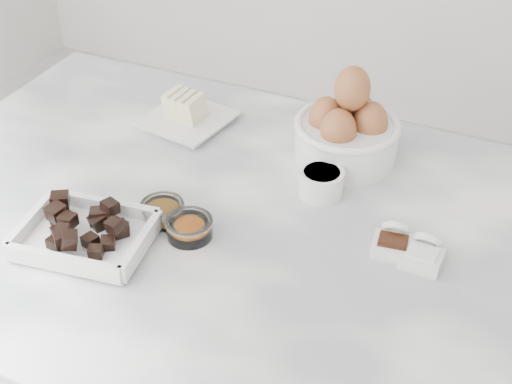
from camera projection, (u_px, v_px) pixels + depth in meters
marble_slab at (237, 229)px, 1.15m from camera, size 1.20×0.80×0.04m
chocolate_dish at (85, 232)px, 1.07m from camera, size 0.21×0.18×0.05m
butter_plate at (186, 113)px, 1.36m from camera, size 0.17×0.17×0.06m
sugar_ramekin at (321, 182)px, 1.18m from camera, size 0.07×0.07×0.04m
egg_bowl at (347, 130)px, 1.24m from camera, size 0.19×0.19×0.18m
honey_bowl at (162, 211)px, 1.13m from camera, size 0.07×0.07×0.03m
zest_bowl at (189, 227)px, 1.09m from camera, size 0.07×0.07×0.03m
vanilla_spoon at (393, 242)px, 1.07m from camera, size 0.07×0.08×0.05m
salt_spoon at (423, 254)px, 1.05m from camera, size 0.06×0.07×0.05m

